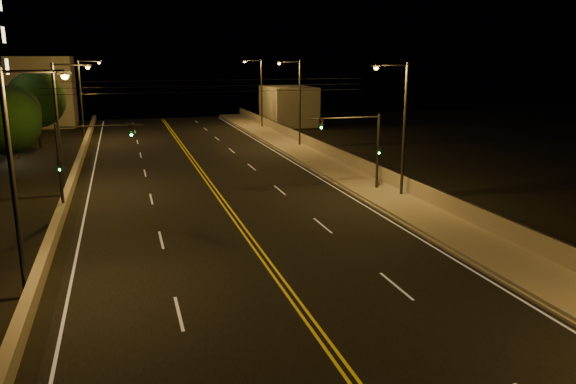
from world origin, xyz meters
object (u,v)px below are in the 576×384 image
object	(u,v)px
streetlight_3	(260,89)
tree_1	(12,113)
streetlight_1	(401,122)
tree_0	(6,122)
streetlight_2	(297,98)
tree_2	(36,100)
streetlight_4	(20,169)
streetlight_5	(62,120)
traffic_signal_right	(364,143)
traffic_signal_left	(78,156)
streetlight_6	(83,95)

from	to	relation	value
streetlight_3	tree_1	bearing A→B (deg)	-150.59
streetlight_1	tree_0	distance (m)	30.07
streetlight_2	tree_2	bearing A→B (deg)	163.27
tree_2	streetlight_4	bearing A→B (deg)	-83.75
streetlight_3	streetlight_5	bearing A→B (deg)	-124.06
streetlight_5	tree_0	xyz separation A→B (m)	(-4.74, 7.43, -0.78)
streetlight_1	traffic_signal_right	size ratio (longest dim) A/B	1.63
streetlight_4	traffic_signal_left	size ratio (longest dim) A/B	1.63
streetlight_6	tree_1	xyz separation A→B (m)	(-5.73, -9.79, -0.90)
streetlight_6	tree_1	bearing A→B (deg)	-120.34
tree_2	streetlight_5	bearing A→B (deg)	-79.08
streetlight_4	streetlight_6	xyz separation A→B (m)	(0.00, 43.80, 0.00)
streetlight_1	streetlight_3	world-z (taller)	same
traffic_signal_left	streetlight_4	bearing A→B (deg)	-95.43
tree_2	streetlight_6	bearing A→B (deg)	34.38
streetlight_4	streetlight_5	distance (m)	17.62
traffic_signal_right	traffic_signal_left	bearing A→B (deg)	180.00
streetlight_5	tree_1	bearing A→B (deg)	109.27
streetlight_6	traffic_signal_right	xyz separation A→B (m)	(19.85, -31.34, -1.66)
streetlight_3	streetlight_4	xyz separation A→B (m)	(-21.44, -49.32, 0.00)
traffic_signal_left	tree_0	distance (m)	13.93
tree_0	tree_1	world-z (taller)	tree_0
tree_1	tree_2	world-z (taller)	tree_2
streetlight_4	tree_2	bearing A→B (deg)	96.25
streetlight_1	streetlight_5	size ratio (longest dim) A/B	1.00
traffic_signal_left	tree_0	size ratio (longest dim) A/B	0.79
streetlight_3	traffic_signal_left	world-z (taller)	streetlight_3
streetlight_6	tree_1	world-z (taller)	streetlight_6
streetlight_3	traffic_signal_left	xyz separation A→B (m)	(-20.25, -36.86, -1.66)
streetlight_6	tree_0	xyz separation A→B (m)	(-4.74, -18.76, -0.78)
streetlight_1	tree_0	xyz separation A→B (m)	(-26.17, 14.78, -0.78)
tree_0	traffic_signal_right	bearing A→B (deg)	-27.10
streetlight_2	traffic_signal_right	bearing A→B (deg)	-94.42
streetlight_1	streetlight_5	xyz separation A→B (m)	(-21.44, 7.34, 0.00)
traffic_signal_right	streetlight_1	bearing A→B (deg)	-54.14
streetlight_5	streetlight_1	bearing A→B (deg)	-18.91
streetlight_3	tree_0	distance (m)	35.71
streetlight_6	traffic_signal_right	bearing A→B (deg)	-57.65
streetlight_3	tree_2	bearing A→B (deg)	-161.68
traffic_signal_right	tree_2	distance (m)	37.33
streetlight_1	streetlight_2	distance (m)	22.69
streetlight_1	tree_1	size ratio (longest dim) A/B	1.32
streetlight_6	tree_2	xyz separation A→B (m)	(-4.46, -3.05, -0.19)
streetlight_5	traffic_signal_right	xyz separation A→B (m)	(19.85, -5.15, -1.66)
streetlight_2	tree_0	world-z (taller)	streetlight_2
streetlight_5	tree_1	xyz separation A→B (m)	(-5.73, 16.39, -0.90)
traffic_signal_right	tree_1	distance (m)	33.46
streetlight_4	streetlight_5	world-z (taller)	same
streetlight_6	traffic_signal_left	world-z (taller)	streetlight_6
tree_1	tree_2	xyz separation A→B (m)	(1.27, 6.74, 0.70)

